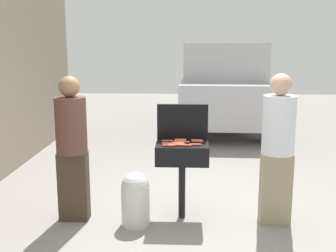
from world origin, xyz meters
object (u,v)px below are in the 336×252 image
bbq_grill (182,155)px  hot_dog_0 (178,143)px  hot_dog_7 (169,146)px  hot_dog_12 (184,142)px  hot_dog_2 (180,141)px  person_left (72,144)px  hot_dog_8 (180,144)px  hot_dog_3 (168,141)px  person_right (278,144)px  hot_dog_4 (186,145)px  propane_tank (136,198)px  parked_minivan (223,85)px  hot_dog_6 (168,144)px  hot_dog_5 (196,145)px  hot_dog_11 (175,145)px  hot_dog_13 (180,141)px  hot_dog_10 (198,141)px  hot_dog_9 (181,140)px  hot_dog_1 (197,140)px

bbq_grill → hot_dog_0: (-0.05, -0.04, 0.15)m
hot_dog_7 → hot_dog_12: 0.24m
hot_dog_0 → hot_dog_2: (0.02, 0.13, 0.00)m
person_left → hot_dog_12: bearing=4.5°
bbq_grill → hot_dog_7: hot_dog_7 is taller
hot_dog_8 → bbq_grill: bearing=77.3°
hot_dog_12 → bbq_grill: bearing=-142.8°
hot_dog_3 → person_right: 1.24m
hot_dog_4 → propane_tank: bearing=-171.8°
hot_dog_0 → hot_dog_2: size_ratio=1.00×
hot_dog_2 → parked_minivan: 5.41m
hot_dog_6 → hot_dog_8: same height
hot_dog_5 → propane_tank: hot_dog_5 is taller
hot_dog_2 → hot_dog_11: size_ratio=1.00×
hot_dog_13 → propane_tank: size_ratio=0.21×
hot_dog_0 → parked_minivan: size_ratio=0.03×
hot_dog_10 → hot_dog_11: same height
hot_dog_10 → parked_minivan: 5.41m
hot_dog_9 → hot_dog_12: bearing=-73.5°
hot_dog_1 → hot_dog_13: bearing=-162.5°
hot_dog_9 → person_right: bearing=-12.4°
hot_dog_6 → hot_dog_13: (0.13, 0.13, 0.00)m
hot_dog_6 → parked_minivan: size_ratio=0.03×
hot_dog_0 → hot_dog_8: 0.07m
hot_dog_7 → person_left: size_ratio=0.08×
hot_dog_6 → hot_dog_7: bearing=-82.0°
propane_tank → person_right: size_ratio=0.36×
hot_dog_2 → propane_tank: hot_dog_2 is taller
bbq_grill → hot_dog_5: 0.24m
hot_dog_6 → hot_dog_8: 0.14m
hot_dog_0 → hot_dog_2: same height
hot_dog_11 → hot_dog_7: bearing=-152.3°
hot_dog_7 → bbq_grill: bearing=47.6°
hot_dog_1 → hot_dog_11: size_ratio=1.00×
hot_dog_4 → person_left: size_ratio=0.08×
hot_dog_3 → hot_dog_11: (0.09, -0.19, 0.00)m
hot_dog_10 → hot_dog_12: size_ratio=1.00×
bbq_grill → hot_dog_6: hot_dog_6 is taller
bbq_grill → hot_dog_4: hot_dog_4 is taller
hot_dog_7 → hot_dog_12: same height
hot_dog_2 → hot_dog_5: 0.26m
hot_dog_5 → parked_minivan: bearing=82.1°
hot_dog_2 → hot_dog_12: bearing=-59.9°
hot_dog_0 → propane_tank: hot_dog_0 is taller
hot_dog_1 → hot_dog_9: same height
hot_dog_4 → hot_dog_7: size_ratio=1.00×
hot_dog_11 → person_left: person_left is taller
hot_dog_13 → propane_tank: 0.82m
hot_dog_0 → hot_dog_4: 0.14m
hot_dog_10 → hot_dog_11: 0.32m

